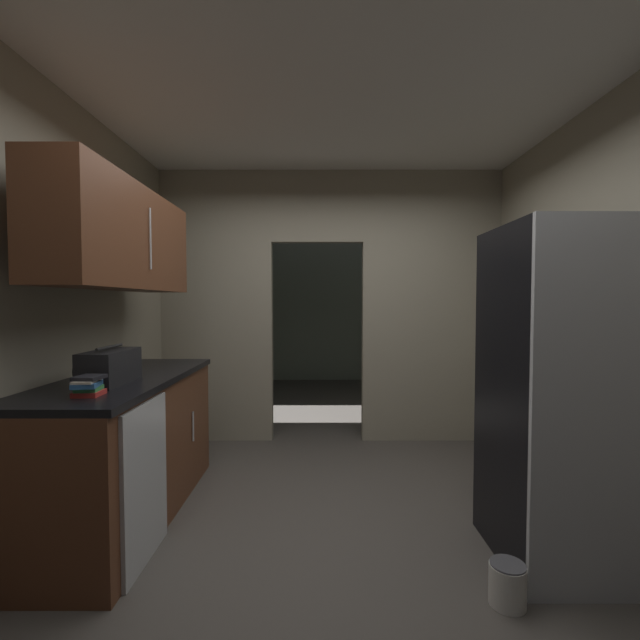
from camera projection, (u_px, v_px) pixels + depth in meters
The scene contains 12 objects.
ground at pixel (338, 531), 2.66m from camera, with size 20.00×20.00×0.00m, color #47423D.
kitchen_overhead_slab at pixel (336, 114), 3.09m from camera, with size 3.82×7.60×0.06m, color silver.
kitchen_partition at pixel (335, 298), 4.40m from camera, with size 3.42×0.12×2.73m.
adjoining_room_shell at pixel (328, 305), 6.69m from camera, with size 3.42×3.49×2.73m.
kitchen_flank_left at pixel (6, 311), 2.26m from camera, with size 0.10×4.30×2.73m, color gray.
refrigerator at pixel (579, 394), 2.34m from camera, with size 0.85×0.76×1.82m.
lower_cabinet_run at pixel (128, 446), 2.82m from camera, with size 0.67×1.74×0.93m.
dishwasher at pixel (147, 482), 2.34m from camera, with size 0.02×0.56×0.87m.
upper_cabinet_counterside at pixel (124, 239), 2.77m from camera, with size 0.36×1.57×0.65m.
boombox at pixel (111, 367), 2.55m from camera, with size 0.21×0.43×0.23m.
book_stack at pixel (90, 386), 2.22m from camera, with size 0.14×0.17×0.10m.
paint_can at pixel (509, 585), 2.00m from camera, with size 0.17×0.17×0.19m.
Camera 1 is at (-0.10, -2.61, 1.41)m, focal length 24.22 mm.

